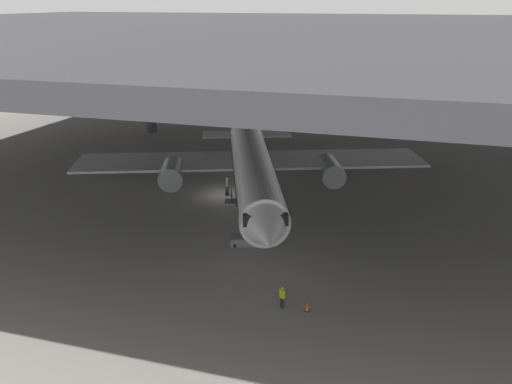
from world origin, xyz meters
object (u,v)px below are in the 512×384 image
airplane_main (253,168)px  crew_worker_near_nose (282,296)px  boarding_stairs (253,235)px  traffic_cone_orange (307,307)px  crew_worker_by_stairs (254,225)px

airplane_main → crew_worker_near_nose: bearing=-66.8°
airplane_main → boarding_stairs: size_ratio=7.72×
boarding_stairs → traffic_cone_orange: size_ratio=7.90×
traffic_cone_orange → crew_worker_near_nose: bearing=-174.0°
traffic_cone_orange → boarding_stairs: bearing=125.9°
boarding_stairs → crew_worker_near_nose: size_ratio=3.05×
crew_worker_near_nose → airplane_main: bearing=113.2°
airplane_main → crew_worker_near_nose: (8.34, -19.48, -2.64)m
airplane_main → crew_worker_near_nose: size_ratio=23.56×
crew_worker_by_stairs → traffic_cone_orange: bearing=-57.0°
boarding_stairs → crew_worker_near_nose: boarding_stairs is taller
boarding_stairs → traffic_cone_orange: boarding_stairs is taller
airplane_main → traffic_cone_orange: airplane_main is taller
airplane_main → crew_worker_by_stairs: (2.81, -8.25, -2.56)m
crew_worker_by_stairs → boarding_stairs: bearing=-75.8°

